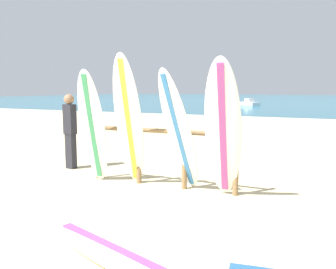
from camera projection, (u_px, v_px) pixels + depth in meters
ground_plane at (111, 224)px, 4.43m from camera, size 120.00×120.00×0.00m
ocean_water at (310, 99)px, 56.81m from camera, size 120.00×80.00×0.01m
surfboard_rack at (161, 147)px, 6.10m from camera, size 2.76×0.09×1.13m
surfboard_leaning_far_left at (93, 127)px, 6.27m from camera, size 0.54×0.58×2.05m
surfboard_leaning_left at (129, 122)px, 5.96m from camera, size 0.61×0.87×2.29m
surfboard_leaning_center_left at (179, 132)px, 5.60m from camera, size 0.64×1.05×2.03m
surfboard_leaning_center at (223, 131)px, 5.24m from camera, size 0.65×0.92×2.17m
surfboard_lying_on_sand at (126, 256)px, 3.52m from camera, size 2.45×1.29×0.08m
beachgoer_standing at (70, 128)px, 7.44m from camera, size 0.28×0.22×1.60m
small_boat_offshore at (249, 103)px, 35.03m from camera, size 2.28×2.08×0.71m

